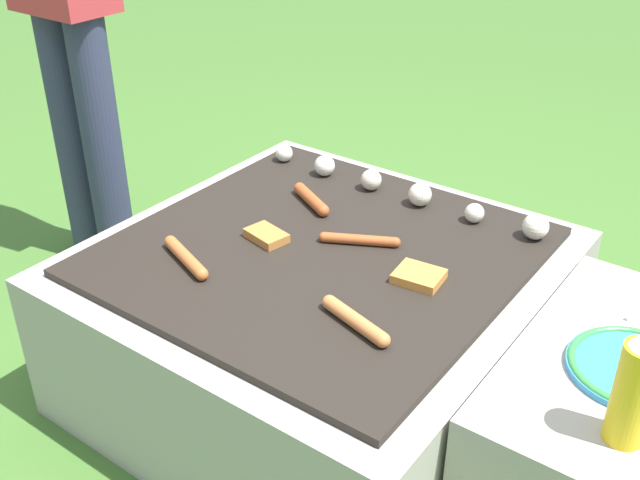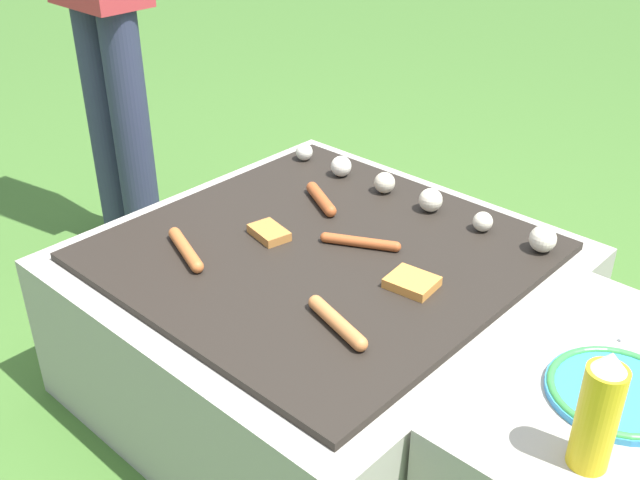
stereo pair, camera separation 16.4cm
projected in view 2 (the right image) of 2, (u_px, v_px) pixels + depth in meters
The scene contains 12 objects.
ground_plane at pixel (320, 383), 1.84m from camera, with size 14.00×14.00×0.00m, color #3D6628.
grill at pixel (320, 320), 1.75m from camera, with size 0.95×0.95×0.39m.
side_ledge at pixel (599, 473), 1.34m from camera, with size 0.40×0.63×0.39m.
sausage_front_center at pixel (337, 322), 1.39m from camera, with size 0.18×0.07×0.03m.
sausage_back_left at pixel (321, 199), 1.82m from camera, with size 0.15×0.09×0.03m.
sausage_mid_left at pixel (360, 242), 1.65m from camera, with size 0.16×0.10×0.02m.
sausage_front_right at pixel (186, 249), 1.62m from camera, with size 0.18×0.08×0.03m.
bread_slice_center at pixel (269, 233), 1.69m from camera, with size 0.10×0.08×0.02m.
bread_slice_left at pixel (412, 282), 1.51m from camera, with size 0.10×0.09×0.02m.
mushroom_row at pixel (418, 195), 1.82m from camera, with size 0.77×0.07×0.06m.
plate_colorful at pixel (617, 392), 1.23m from camera, with size 0.23×0.23×0.02m.
condiment_bottle at pixel (598, 413), 1.06m from camera, with size 0.06×0.06×0.21m.
Camera 2 is at (0.96, -1.04, 1.23)m, focal length 42.00 mm.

